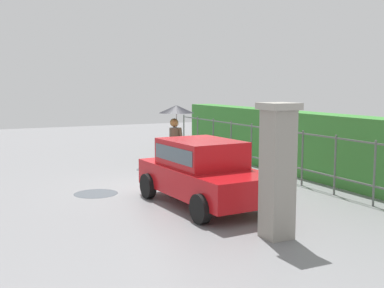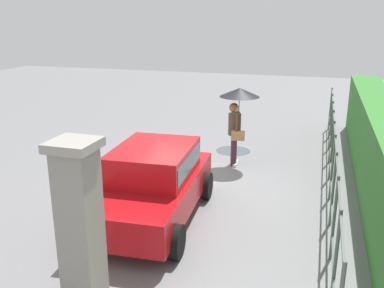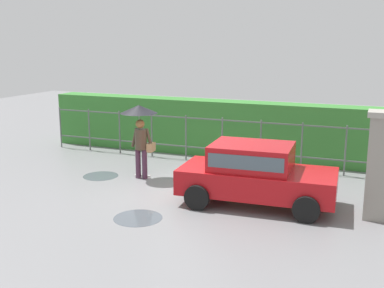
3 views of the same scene
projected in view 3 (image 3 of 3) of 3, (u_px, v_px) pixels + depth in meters
ground_plane at (183, 192)px, 12.38m from camera, size 40.00×40.00×0.00m
car at (255, 172)px, 11.32m from camera, size 3.82×2.04×1.48m
pedestrian at (140, 123)px, 13.35m from camera, size 1.06×1.06×2.11m
gate_pillar at (379, 165)px, 10.27m from camera, size 0.60×0.60×2.42m
fence_section at (204, 137)px, 15.36m from camera, size 11.43×0.05×1.50m
hedge_row at (215, 128)px, 16.29m from camera, size 12.38×0.90×1.90m
puddle_near at (138, 218)px, 10.55m from camera, size 1.10×1.10×0.00m
puddle_far at (101, 176)px, 13.84m from camera, size 1.03×1.03×0.00m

